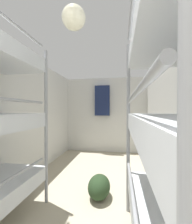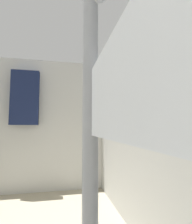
% 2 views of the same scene
% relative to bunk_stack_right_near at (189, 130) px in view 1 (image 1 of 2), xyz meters
% --- Properties ---
extents(wall_left, '(0.06, 5.11, 2.27)m').
position_rel_bunk_stack_right_near_xyz_m(wall_left, '(-2.14, 1.10, -0.03)').
color(wall_left, silver).
rests_on(wall_left, ground_plane).
extents(wall_right, '(0.06, 5.11, 2.27)m').
position_rel_bunk_stack_right_near_xyz_m(wall_right, '(0.37, 1.10, -0.03)').
color(wall_right, silver).
rests_on(wall_right, ground_plane).
extents(wall_back, '(2.57, 0.06, 2.27)m').
position_rel_bunk_stack_right_near_xyz_m(wall_back, '(-0.89, 3.62, -0.03)').
color(wall_back, silver).
rests_on(wall_back, ground_plane).
extents(bunk_stack_right_near, '(0.69, 1.79, 2.14)m').
position_rel_bunk_stack_right_near_xyz_m(bunk_stack_right_near, '(0.00, 0.00, 0.00)').
color(bunk_stack_right_near, gray).
rests_on(bunk_stack_right_near, ground_plane).
extents(duffel_bag, '(0.32, 0.47, 0.32)m').
position_rel_bunk_stack_right_near_xyz_m(duffel_bag, '(-0.73, 1.15, -1.00)').
color(duffel_bag, '#23381E').
rests_on(duffel_bag, ground_plane).
extents(hanging_coat, '(0.44, 0.12, 0.90)m').
position_rel_bunk_stack_right_near_xyz_m(hanging_coat, '(-0.98, 3.47, 0.41)').
color(hanging_coat, '#192347').
extents(ceiling_light, '(0.24, 0.24, 0.24)m').
position_rel_bunk_stack_right_near_xyz_m(ceiling_light, '(-0.89, 0.45, 1.05)').
color(ceiling_light, '#F4EFCC').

